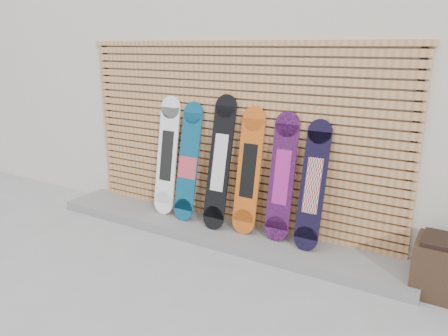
% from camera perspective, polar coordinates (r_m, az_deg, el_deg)
% --- Properties ---
extents(ground, '(80.00, 80.00, 0.00)m').
position_cam_1_polar(ground, '(4.80, -3.44, -12.17)').
color(ground, gray).
rests_on(ground, ground).
extents(building, '(12.00, 5.00, 3.60)m').
position_cam_1_polar(building, '(7.25, 15.88, 11.73)').
color(building, beige).
rests_on(building, ground).
extents(concrete_step, '(4.60, 0.70, 0.12)m').
position_cam_1_polar(concrete_step, '(5.35, -0.66, -8.29)').
color(concrete_step, slate).
rests_on(concrete_step, ground).
extents(slat_wall, '(4.26, 0.08, 2.29)m').
position_cam_1_polar(slat_wall, '(5.24, 0.96, 4.38)').
color(slat_wall, '#B97F4D').
rests_on(slat_wall, ground).
extents(snowboard_0, '(0.29, 0.29, 1.51)m').
position_cam_1_polar(snowboard_0, '(5.64, -7.44, 1.59)').
color(snowboard_0, white).
rests_on(snowboard_0, concrete_step).
extents(snowboard_1, '(0.28, 0.34, 1.46)m').
position_cam_1_polar(snowboard_1, '(5.43, -4.69, 0.71)').
color(snowboard_1, navy).
rests_on(snowboard_1, concrete_step).
extents(snowboard_2, '(0.28, 0.38, 1.58)m').
position_cam_1_polar(snowboard_2, '(5.15, -0.57, 0.71)').
color(snowboard_2, black).
rests_on(snowboard_2, concrete_step).
extents(snowboard_3, '(0.29, 0.30, 1.46)m').
position_cam_1_polar(snowboard_3, '(5.02, 3.25, -0.37)').
color(snowboard_3, '#C95615').
rests_on(snowboard_3, concrete_step).
extents(snowboard_4, '(0.28, 0.28, 1.44)m').
position_cam_1_polar(snowboard_4, '(4.86, 7.57, -1.19)').
color(snowboard_4, black).
rests_on(snowboard_4, concrete_step).
extents(snowboard_5, '(0.27, 0.34, 1.38)m').
position_cam_1_polar(snowboard_5, '(4.72, 11.53, -2.26)').
color(snowboard_5, black).
rests_on(snowboard_5, concrete_step).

